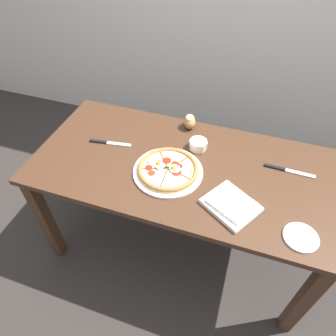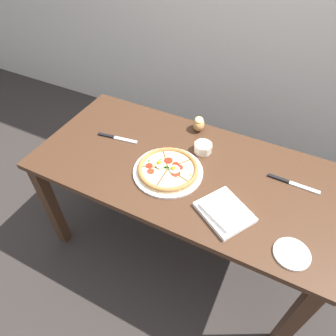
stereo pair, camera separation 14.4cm
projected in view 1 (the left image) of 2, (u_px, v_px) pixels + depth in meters
The scene contains 9 objects.
ground_plane at pixel (178, 240), 2.02m from camera, with size 12.00×12.00×0.00m, color #2D2826.
dining_table at pixel (181, 178), 1.57m from camera, with size 1.51×0.74×0.72m.
pizza at pixel (168, 170), 1.45m from camera, with size 0.34×0.34×0.05m.
ramekin_bowl at pixel (198, 144), 1.57m from camera, with size 0.10×0.10×0.05m.
napkin_folded at pixel (231, 204), 1.30m from camera, with size 0.28×0.27×0.04m.
bread_piece_near at pixel (190, 121), 1.69m from camera, with size 0.09×0.10×0.08m.
knife_main at pixel (289, 171), 1.47m from camera, with size 0.24×0.02×0.01m.
knife_spare at pixel (110, 143), 1.61m from camera, with size 0.23×0.05×0.01m.
side_saucer at pixel (301, 237), 1.20m from camera, with size 0.14×0.14×0.01m.
Camera 1 is at (0.27, -1.03, 1.78)m, focal length 32.00 mm.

